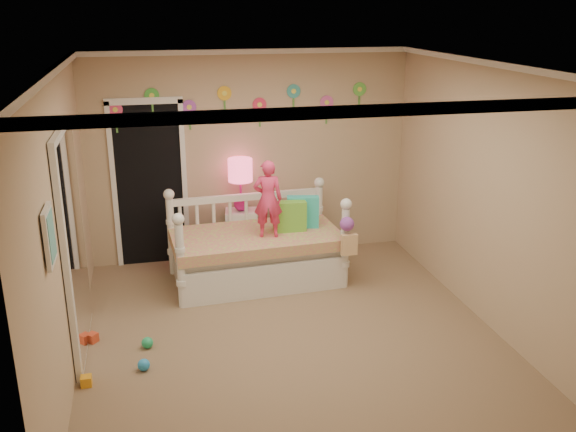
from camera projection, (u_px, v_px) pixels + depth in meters
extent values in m
cube|color=#7F684C|center=(292.00, 337.00, 6.16)|extent=(4.00, 4.50, 0.01)
cube|color=white|center=(292.00, 66.00, 5.33)|extent=(4.00, 4.50, 0.01)
cube|color=tan|center=(250.00, 156.00, 7.82)|extent=(4.00, 0.01, 2.60)
cube|color=tan|center=(63.00, 228.00, 5.32)|extent=(0.01, 4.50, 2.60)
cube|color=tan|center=(490.00, 197.00, 6.17)|extent=(0.01, 4.50, 2.60)
cube|color=#27B5C3|center=(303.00, 212.00, 7.40)|extent=(0.39, 0.21, 0.37)
cube|color=#6CBE3A|center=(290.00, 216.00, 7.27)|extent=(0.38, 0.15, 0.36)
imported|color=#F03669|center=(268.00, 199.00, 7.01)|extent=(0.36, 0.27, 0.89)
cube|color=white|center=(242.00, 235.00, 7.93)|extent=(0.44, 0.36, 0.66)
sphere|color=#D41C8A|center=(241.00, 204.00, 7.80)|extent=(0.18, 0.18, 0.18)
cylinder|color=#D41C8A|center=(241.00, 189.00, 7.74)|extent=(0.03, 0.03, 0.38)
cylinder|color=#F0486B|center=(240.00, 170.00, 7.66)|extent=(0.30, 0.30, 0.28)
cube|color=black|center=(150.00, 183.00, 7.63)|extent=(0.90, 0.04, 2.07)
cube|color=white|center=(74.00, 243.00, 5.69)|extent=(0.07, 1.30, 2.10)
cube|color=white|center=(49.00, 236.00, 4.42)|extent=(0.05, 0.34, 0.42)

